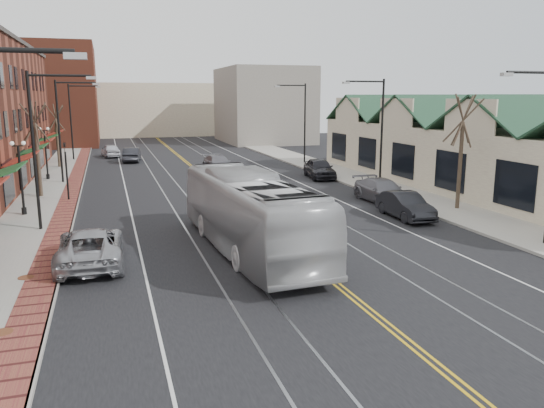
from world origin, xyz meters
TOP-DOWN VIEW (x-y plane):
  - ground at (0.00, 0.00)m, footprint 160.00×160.00m
  - sidewalk_left at (-12.00, 20.00)m, footprint 4.00×120.00m
  - sidewalk_right at (12.00, 20.00)m, footprint 4.00×120.00m
  - building_right at (18.00, 20.00)m, footprint 8.00×36.00m
  - backdrop_left at (-16.00, 70.00)m, footprint 14.00×18.00m
  - backdrop_mid at (0.00, 85.00)m, footprint 22.00×14.00m
  - backdrop_right at (15.00, 65.00)m, footprint 12.00×16.00m
  - streetlight_l_1 at (-11.05, 16.00)m, footprint 3.33×0.25m
  - streetlight_l_2 at (-11.05, 32.00)m, footprint 3.33×0.25m
  - streetlight_l_3 at (-11.05, 48.00)m, footprint 3.33×0.25m
  - streetlight_r_1 at (11.05, 22.00)m, footprint 3.33×0.25m
  - streetlight_r_2 at (11.05, 38.00)m, footprint 3.33×0.25m
  - lamppost_l_2 at (-12.80, 20.00)m, footprint 0.84×0.28m
  - lamppost_l_3 at (-12.80, 34.00)m, footprint 0.84×0.28m
  - tree_left_near at (-12.50, 26.00)m, footprint 1.78×1.37m
  - tree_left_far at (-12.50, 42.00)m, footprint 1.66×1.28m
  - tree_right_mid at (12.50, 14.00)m, footprint 1.90×1.46m
  - manhole_mid at (-11.20, 3.00)m, footprint 0.60×0.60m
  - manhole_far at (-11.20, 8.00)m, footprint 0.60×0.60m
  - traffic_signal at (-10.60, 24.00)m, footprint 0.18×0.15m
  - transit_bus at (-2.00, 9.30)m, footprint 3.83×12.93m
  - parked_suv at (-8.86, 9.41)m, footprint 2.67×5.68m
  - parked_car_b at (8.27, 13.07)m, footprint 1.74×4.63m
  - parked_car_c at (9.30, 17.59)m, footprint 2.29×5.35m
  - parked_car_d at (9.30, 28.56)m, footprint 2.64×5.19m
  - distant_car_left at (-5.48, 45.09)m, footprint 2.17×4.78m
  - distant_car_right at (1.84, 35.07)m, footprint 2.48×5.31m
  - distant_car_far at (-7.60, 50.39)m, footprint 2.34×4.58m

SIDE VIEW (x-z plane):
  - ground at x=0.00m, z-range 0.00..0.00m
  - sidewalk_left at x=-12.00m, z-range 0.00..0.15m
  - sidewalk_right at x=12.00m, z-range 0.00..0.15m
  - manhole_mid at x=-11.20m, z-range 0.15..0.17m
  - manhole_far at x=-11.20m, z-range 0.15..0.17m
  - distant_car_far at x=-7.60m, z-range 0.00..1.49m
  - distant_car_right at x=1.84m, z-range 0.00..1.50m
  - parked_car_b at x=8.27m, z-range 0.00..1.51m
  - distant_car_left at x=-5.48m, z-range 0.00..1.52m
  - parked_car_c at x=9.30m, z-range 0.00..1.54m
  - parked_suv at x=-8.86m, z-range 0.00..1.57m
  - parked_car_d at x=9.30m, z-range 0.00..1.69m
  - transit_bus at x=-2.00m, z-range 0.00..3.55m
  - lamppost_l_2 at x=-12.80m, z-range 0.07..4.34m
  - lamppost_l_3 at x=-12.80m, z-range 0.07..4.34m
  - building_right at x=18.00m, z-range 0.00..4.60m
  - traffic_signal at x=-10.60m, z-range 0.45..4.25m
  - tree_left_far at x=-12.50m, z-range 0.26..6.29m
  - tree_left_near at x=-12.50m, z-range 0.27..6.75m
  - tree_right_mid at x=12.50m, z-range 0.28..7.22m
  - backdrop_mid at x=0.00m, z-range 0.00..9.00m
  - streetlight_l_1 at x=-11.05m, z-range 1.03..9.03m
  - streetlight_l_2 at x=-11.05m, z-range 1.03..9.03m
  - streetlight_l_3 at x=-11.05m, z-range 1.03..9.03m
  - streetlight_r_1 at x=11.05m, z-range 1.03..9.03m
  - streetlight_r_2 at x=11.05m, z-range 1.03..9.03m
  - backdrop_right at x=15.00m, z-range 0.00..11.00m
  - backdrop_left at x=-16.00m, z-range 0.00..14.00m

